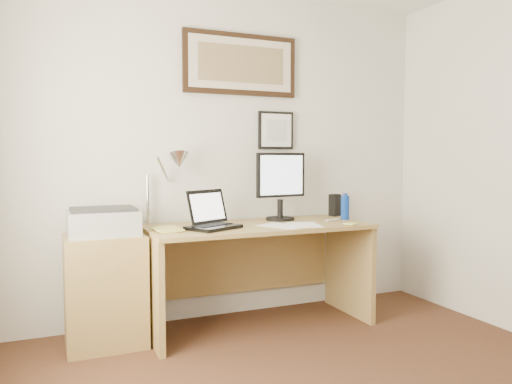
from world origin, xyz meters
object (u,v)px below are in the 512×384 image
printer (103,222)px  water_bottle (345,208)px  book (155,230)px  lcd_monitor (281,183)px  laptop (211,220)px  desk (254,254)px  side_cabinet (105,291)px

printer → water_bottle: bearing=-2.0°
water_bottle → printer: water_bottle is taller
book → printer: (-0.31, 0.11, 0.06)m
water_bottle → lcd_monitor: size_ratio=0.36×
book → laptop: bearing=2.5°
book → lcd_monitor: bearing=11.9°
lcd_monitor → desk: bearing=-163.6°
water_bottle → printer: (-1.81, 0.06, -0.02)m
lcd_monitor → laptop: bearing=-162.5°
water_bottle → book: 1.50m
desk → book: bearing=-169.7°
lcd_monitor → printer: (-1.33, -0.10, -0.22)m
water_bottle → laptop: 1.11m
book → desk: 0.81m
water_bottle → lcd_monitor: lcd_monitor is taller
water_bottle → desk: 0.81m
book → laptop: laptop is taller
water_bottle → book: bearing=-178.1°
side_cabinet → water_bottle: 1.87m
book → laptop: size_ratio=0.53×
laptop → printer: size_ratio=0.98×
side_cabinet → laptop: 0.83m
side_cabinet → water_bottle: bearing=-1.7°
side_cabinet → laptop: size_ratio=1.69×
desk → lcd_monitor: (0.26, 0.08, 0.53)m
water_bottle → printer: 1.81m
book → lcd_monitor: 1.08m
book → desk: (0.76, 0.14, -0.24)m
water_bottle → lcd_monitor: (-0.48, 0.16, 0.20)m
side_cabinet → water_bottle: water_bottle is taller
book → laptop: 0.40m
side_cabinet → lcd_monitor: (1.33, 0.11, 0.68)m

